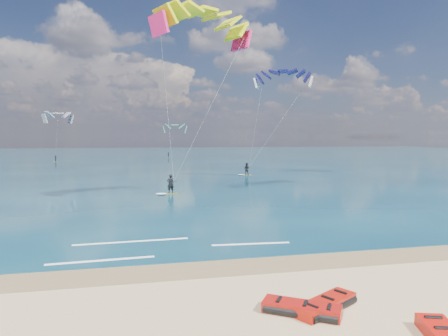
# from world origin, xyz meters

# --- Properties ---
(ground) EXTENTS (320.00, 320.00, 0.00)m
(ground) POSITION_xyz_m (0.00, 40.00, 0.00)
(ground) COLOR tan
(ground) RESTS_ON ground
(wet_sand_strip) EXTENTS (320.00, 2.40, 0.01)m
(wet_sand_strip) POSITION_xyz_m (0.00, 3.00, 0.00)
(wet_sand_strip) COLOR brown
(wet_sand_strip) RESTS_ON ground
(sea) EXTENTS (320.00, 200.00, 0.04)m
(sea) POSITION_xyz_m (0.00, 104.00, 0.02)
(sea) COLOR #0A2A3A
(sea) RESTS_ON ground
(packed_kite_left) EXTENTS (2.94, 2.34, 0.41)m
(packed_kite_left) POSITION_xyz_m (5.41, -1.88, 0.00)
(packed_kite_left) COLOR #AF1509
(packed_kite_left) RESTS_ON ground
(packed_kite_mid) EXTENTS (2.86, 2.42, 0.41)m
(packed_kite_mid) POSITION_xyz_m (4.50, -2.01, 0.00)
(packed_kite_mid) COLOR #A6110B
(packed_kite_mid) RESTS_ON ground
(kitesurfer_main) EXTENTS (10.87, 7.93, 18.48)m
(kitesurfer_main) POSITION_xyz_m (4.01, 23.47, 9.71)
(kitesurfer_main) COLOR gold
(kitesurfer_main) RESTS_ON sea
(kitesurfer_far) EXTENTS (10.47, 8.55, 16.14)m
(kitesurfer_far) POSITION_xyz_m (17.17, 40.70, 8.32)
(kitesurfer_far) COLOR gold
(kitesurfer_far) RESTS_ON sea
(shoreline_foam) EXTENTS (11.97, 3.58, 0.01)m
(shoreline_foam) POSITION_xyz_m (0.34, 6.61, 0.04)
(shoreline_foam) COLOR white
(shoreline_foam) RESTS_ON ground
(distant_kites) EXTENTS (55.44, 25.60, 14.24)m
(distant_kites) POSITION_xyz_m (-19.93, 92.08, 5.88)
(distant_kites) COLOR teal
(distant_kites) RESTS_ON ground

